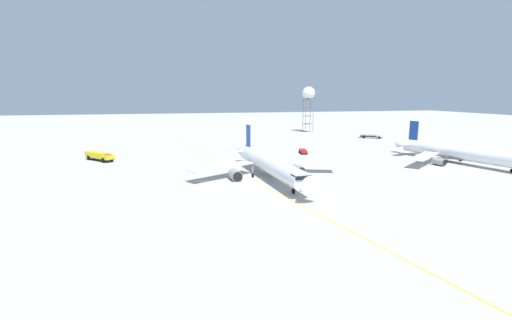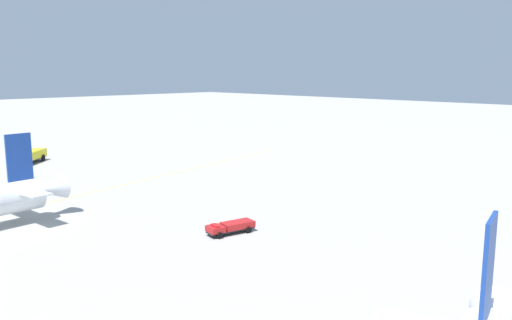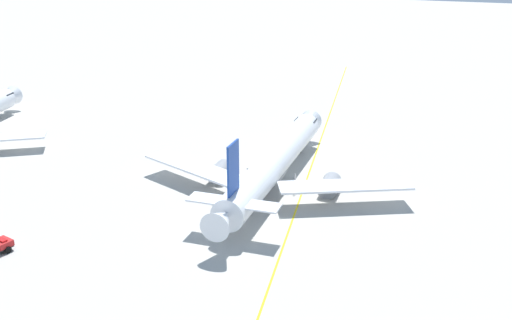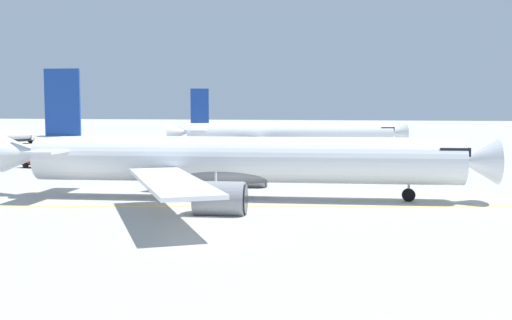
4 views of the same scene
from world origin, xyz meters
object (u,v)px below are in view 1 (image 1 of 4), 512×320
at_px(airliner_main, 268,165).
at_px(radar_tower, 309,94).
at_px(ops_pickup_truck, 303,151).
at_px(fuel_tanker_truck, 370,135).
at_px(airliner_secondary, 458,153).
at_px(fire_tender_truck, 99,155).

relative_size(airliner_main, radar_tower, 1.82).
distance_m(ops_pickup_truck, fuel_tanker_truck, 55.20).
height_order(ops_pickup_truck, fuel_tanker_truck, fuel_tanker_truck).
relative_size(airliner_main, airliner_secondary, 1.02).
height_order(fire_tender_truck, radar_tower, radar_tower).
xyz_separation_m(airliner_secondary, fuel_tanker_truck, (58.41, -7.90, -1.28)).
height_order(ops_pickup_truck, radar_tower, radar_tower).
distance_m(airliner_main, fire_tender_truck, 53.91).
relative_size(ops_pickup_truck, fire_tender_truck, 0.60).
relative_size(airliner_secondary, fuel_tanker_truck, 4.39).
distance_m(airliner_main, radar_tower, 108.28).
distance_m(fire_tender_truck, radar_tower, 112.23).
bearing_deg(airliner_main, ops_pickup_truck, 141.06).
xyz_separation_m(airliner_secondary, ops_pickup_truck, (26.11, 36.85, -2.05)).
bearing_deg(fuel_tanker_truck, airliner_secondary, -66.10).
bearing_deg(fire_tender_truck, ops_pickup_truck, 45.87).
distance_m(airliner_main, fuel_tanker_truck, 90.76).
distance_m(fire_tender_truck, fuel_tanker_truck, 112.45).
bearing_deg(fire_tender_truck, airliner_secondary, 32.04).
xyz_separation_m(fire_tender_truck, fuel_tanker_truck, (30.29, -108.30, 0.04)).
bearing_deg(airliner_main, airliner_secondary, 89.54).
distance_m(airliner_secondary, ops_pickup_truck, 45.21).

